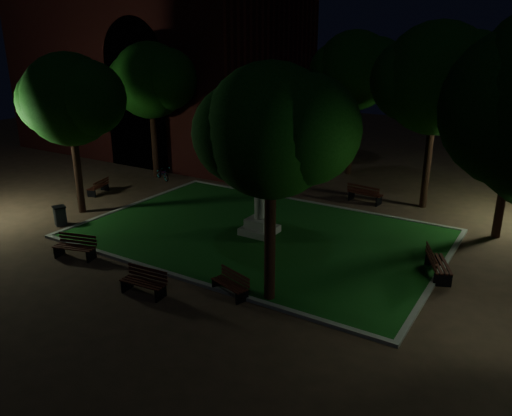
{
  "coord_description": "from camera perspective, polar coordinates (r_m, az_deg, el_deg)",
  "views": [
    {
      "loc": [
        10.58,
        -15.35,
        8.2
      ],
      "look_at": [
        0.44,
        1.0,
        1.62
      ],
      "focal_mm": 35.0,
      "sensor_mm": 36.0,
      "label": 1
    }
  ],
  "objects": [
    {
      "name": "tree_west",
      "position": [
        25.0,
        -20.45,
        11.51
      ],
      "size": [
        5.27,
        4.3,
        7.65
      ],
      "color": "black",
      "rests_on": "ground"
    },
    {
      "name": "monument",
      "position": [
        21.57,
        0.41,
        -0.74
      ],
      "size": [
        1.4,
        1.4,
        3.2
      ],
      "color": "#A09B93",
      "rests_on": "lawn"
    },
    {
      "name": "building_main",
      "position": [
        39.35,
        -10.91,
        17.37
      ],
      "size": [
        20.0,
        12.0,
        15.0
      ],
      "color": "#471511",
      "rests_on": "ground"
    },
    {
      "name": "lamppost_nw",
      "position": [
        34.92,
        -10.17,
        10.0
      ],
      "size": [
        1.18,
        0.28,
        4.23
      ],
      "color": "black",
      "rests_on": "ground"
    },
    {
      "name": "trash_bin",
      "position": [
        24.63,
        -21.49,
        -0.81
      ],
      "size": [
        0.69,
        0.69,
        0.9
      ],
      "color": "black",
      "rests_on": "ground"
    },
    {
      "name": "lawn",
      "position": [
        21.9,
        0.4,
        -3.0
      ],
      "size": [
        15.0,
        10.0,
        0.08
      ],
      "primitive_type": "cube",
      "color": "#134813",
      "rests_on": "ground"
    },
    {
      "name": "bench_far_side",
      "position": [
        26.61,
        12.31,
        1.54
      ],
      "size": [
        1.86,
        0.83,
        0.99
      ],
      "rotation": [
        0.0,
        0.0,
        3.02
      ],
      "color": "black",
      "rests_on": "ground"
    },
    {
      "name": "tree_nw",
      "position": [
        30.7,
        -11.87,
        14.06
      ],
      "size": [
        5.46,
        4.46,
        8.06
      ],
      "color": "black",
      "rests_on": "ground"
    },
    {
      "name": "bench_near_right",
      "position": [
        16.89,
        -2.87,
        -8.72
      ],
      "size": [
        1.56,
        0.92,
        0.81
      ],
      "rotation": [
        0.0,
        0.0,
        -0.3
      ],
      "color": "black",
      "rests_on": "ground"
    },
    {
      "name": "bench_near_left",
      "position": [
        17.32,
        -12.63,
        -8.31
      ],
      "size": [
        1.66,
        0.7,
        0.89
      ],
      "rotation": [
        0.0,
        0.0,
        0.08
      ],
      "color": "black",
      "rests_on": "ground"
    },
    {
      "name": "bench_west_near",
      "position": [
        20.8,
        -19.94,
        -4.24
      ],
      "size": [
        1.76,
        1.0,
        0.92
      ],
      "rotation": [
        0.0,
        0.0,
        0.27
      ],
      "color": "black",
      "rests_on": "ground"
    },
    {
      "name": "tree_se",
      "position": [
        14.81,
        2.01,
        8.71
      ],
      "size": [
        4.99,
        4.07,
        7.63
      ],
      "color": "black",
      "rests_on": "ground"
    },
    {
      "name": "bicycle",
      "position": [
        30.89,
        -10.64,
        3.95
      ],
      "size": [
        1.65,
        1.1,
        0.82
      ],
      "primitive_type": "imported",
      "rotation": [
        0.0,
        0.0,
        1.18
      ],
      "color": "black",
      "rests_on": "ground"
    },
    {
      "name": "bench_left_side",
      "position": [
        28.89,
        -17.53,
        2.29
      ],
      "size": [
        0.89,
        1.57,
        0.81
      ],
      "rotation": [
        0.0,
        0.0,
        -1.3
      ],
      "color": "black",
      "rests_on": "ground"
    },
    {
      "name": "ground",
      "position": [
        20.37,
        -2.55,
        -4.88
      ],
      "size": [
        80.0,
        80.0,
        0.0
      ],
      "primitive_type": "plane",
      "color": "#442E21"
    },
    {
      "name": "tree_north_er",
      "position": [
        25.65,
        20.24,
        13.68
      ],
      "size": [
        6.5,
        5.31,
        9.03
      ],
      "color": "black",
      "rests_on": "ground"
    },
    {
      "name": "bench_right_side",
      "position": [
        19.2,
        19.94,
        -6.09
      ],
      "size": [
        1.31,
        1.9,
        0.99
      ],
      "rotation": [
        0.0,
        0.0,
        1.99
      ],
      "color": "black",
      "rests_on": "ground"
    },
    {
      "name": "lawn_kerb",
      "position": [
        21.89,
        0.4,
        -2.95
      ],
      "size": [
        15.4,
        10.4,
        0.12
      ],
      "color": "slate",
      "rests_on": "ground"
    },
    {
      "name": "tree_far_north",
      "position": [
        31.33,
        11.38,
        15.11
      ],
      "size": [
        5.77,
        4.71,
        8.69
      ],
      "color": "black",
      "rests_on": "ground"
    }
  ]
}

